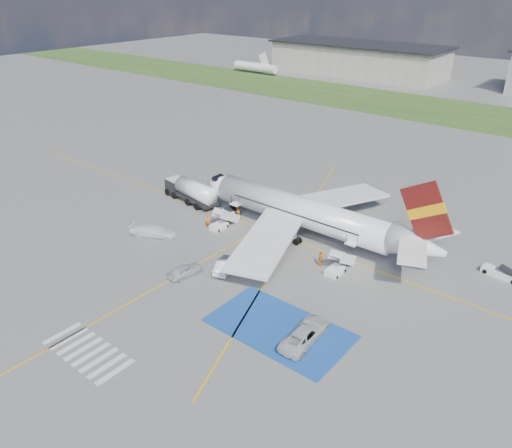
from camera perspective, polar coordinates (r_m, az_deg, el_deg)
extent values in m
plane|color=#60605E|center=(58.18, -2.92, -6.08)|extent=(400.00, 400.00, 0.00)
cube|color=#2D4C1E|center=(138.91, 24.65, 11.05)|extent=(400.00, 30.00, 0.01)
cube|color=gold|center=(66.32, 3.99, -1.74)|extent=(120.00, 0.20, 0.01)
cube|color=gold|center=(55.83, -13.75, -8.45)|extent=(0.20, 60.00, 0.01)
cube|color=gold|center=(66.32, 3.99, -1.74)|extent=(20.71, 56.45, 0.01)
cube|color=#184594|center=(50.47, 2.67, -11.81)|extent=(14.00, 8.00, 0.01)
cube|color=silver|center=(53.27, -21.28, -11.57)|extent=(0.60, 4.00, 0.01)
cube|color=silver|center=(52.40, -20.58, -12.14)|extent=(0.60, 4.00, 0.01)
cube|color=silver|center=(51.54, -19.86, -12.73)|extent=(0.60, 4.00, 0.01)
cube|color=silver|center=(50.69, -19.11, -13.34)|extent=(0.60, 4.00, 0.01)
cube|color=silver|center=(49.85, -18.33, -13.96)|extent=(0.60, 4.00, 0.01)
cube|color=silver|center=(49.03, -17.51, -14.61)|extent=(0.60, 4.00, 0.01)
cube|color=silver|center=(48.23, -16.67, -15.27)|extent=(0.60, 4.00, 0.01)
cube|color=silver|center=(47.44, -15.79, -15.95)|extent=(0.60, 4.00, 0.01)
cube|color=#9E9688|center=(189.98, 11.55, 17.96)|extent=(60.00, 22.00, 10.00)
cylinder|color=white|center=(66.30, 5.08, 1.49)|extent=(26.00, 3.90, 3.90)
cone|color=white|center=(74.93, -4.44, 4.53)|extent=(4.00, 3.90, 3.90)
cube|color=black|center=(74.16, -4.13, 5.17)|extent=(1.67, 1.90, 0.82)
cone|color=white|center=(59.68, 18.03, -2.35)|extent=(6.50, 3.90, 3.90)
cube|color=white|center=(59.85, 1.24, -1.94)|extent=(9.86, 15.95, 1.40)
cube|color=white|center=(72.73, 9.51, 3.02)|extent=(9.86, 15.95, 1.40)
cylinder|color=#38383A|center=(63.08, 2.13, -1.82)|extent=(3.40, 2.10, 2.10)
cylinder|color=#38383A|center=(71.45, 7.56, 1.49)|extent=(3.40, 2.10, 2.10)
cube|color=#58120F|center=(57.70, 18.90, 1.40)|extent=(6.62, 0.30, 7.45)
cube|color=#F7A60D|center=(57.70, 18.90, 1.40)|extent=(4.36, 0.40, 3.08)
cube|color=white|center=(56.50, 17.44, -3.14)|extent=(4.73, 5.95, 0.49)
cube|color=white|center=(61.93, 19.76, -0.82)|extent=(4.73, 5.95, 0.49)
cube|color=black|center=(64.67, 4.11, 1.20)|extent=(19.50, 0.04, 0.18)
cube|color=black|center=(67.65, 6.03, 2.30)|extent=(19.50, 0.04, 0.18)
cube|color=white|center=(69.48, -3.40, 0.99)|extent=(1.40, 3.73, 2.32)
cube|color=white|center=(70.32, -2.39, 2.28)|extent=(1.40, 1.00, 0.12)
cylinder|color=black|center=(70.53, -2.83, 2.83)|extent=(0.06, 0.06, 1.10)
cylinder|color=black|center=(69.68, -1.96, 2.54)|extent=(0.06, 0.06, 1.10)
cube|color=white|center=(68.92, -4.27, -0.28)|extent=(1.60, 2.40, 0.70)
cube|color=white|center=(59.93, 9.87, -3.80)|extent=(1.40, 3.73, 2.32)
cube|color=white|center=(60.90, 10.84, -2.24)|extent=(1.40, 1.00, 0.12)
cylinder|color=black|center=(60.93, 10.31, -1.59)|extent=(0.06, 0.06, 1.10)
cylinder|color=black|center=(60.37, 11.46, -1.98)|extent=(0.06, 0.06, 1.10)
cube|color=white|center=(59.27, 9.01, -5.34)|extent=(1.60, 2.40, 0.70)
cube|color=black|center=(80.40, -9.09, 4.20)|extent=(2.89, 2.89, 2.58)
cylinder|color=white|center=(76.03, -6.84, 3.80)|extent=(7.90, 3.55, 2.58)
cube|color=black|center=(76.53, -6.79, 2.91)|extent=(7.90, 3.55, 0.56)
cube|color=white|center=(71.62, -3.14, 1.19)|extent=(2.05, 1.69, 1.24)
cube|color=black|center=(71.34, -3.16, 1.67)|extent=(1.93, 1.57, 0.11)
cube|color=white|center=(64.62, 26.22, -5.13)|extent=(4.43, 1.86, 0.72)
cube|color=black|center=(64.09, 27.22, -4.97)|extent=(2.91, 1.35, 0.80)
imported|color=#B8BBBF|center=(58.57, -8.13, -5.26)|extent=(2.24, 4.43, 1.45)
imported|color=#BABDC2|center=(59.08, -3.59, -4.67)|extent=(3.44, 4.91, 1.53)
imported|color=silver|center=(48.66, 5.65, -12.14)|extent=(2.80, 5.40, 1.96)
imported|color=white|center=(67.93, -11.64, -0.61)|extent=(5.39, 3.91, 1.96)
imported|color=#E95C0C|center=(69.01, -5.50, 0.24)|extent=(0.80, 0.70, 1.85)
imported|color=orange|center=(72.00, -2.12, 1.44)|extent=(0.89, 1.00, 1.72)
imported|color=orange|center=(60.25, 7.36, -3.97)|extent=(0.96, 1.22, 1.94)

